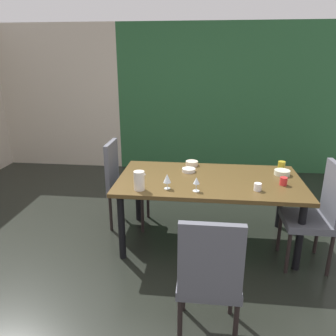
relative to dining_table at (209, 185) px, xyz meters
The scene contains 16 objects.
ground_plane 1.12m from the dining_table, 145.89° to the right, with size 6.29×6.15×0.02m, color black.
back_panel_interior 3.77m from the dining_table, 137.29° to the left, with size 2.29×0.10×2.52m, color beige.
garden_window_panel 2.63m from the dining_table, 80.84° to the left, with size 4.01×0.10×2.52m, color #285932.
dining_table is the anchor object (origin of this frame).
chair_left_far 1.08m from the dining_table, 163.59° to the left, with size 0.45×0.44×1.04m.
chair_right_near 1.08m from the dining_table, 16.40° to the right, with size 0.44×0.44×1.05m.
chair_head_near 1.37m from the dining_table, 90.23° to the right, with size 0.44×0.44×1.01m.
wine_glass_corner 0.55m from the dining_table, 141.97° to the right, with size 0.08×0.08×0.15m.
wine_glass_south 0.42m from the dining_table, 110.18° to the right, with size 0.07×0.07×0.14m.
serving_bowl_north 0.32m from the dining_table, 139.05° to the left, with size 0.15×0.15×0.04m, color silver.
serving_bowl_left 0.82m from the dining_table, 14.68° to the left, with size 0.17×0.17×0.05m, color beige.
serving_bowl_west 0.49m from the dining_table, 115.45° to the left, with size 0.14×0.14×0.05m, color beige.
cup_center 0.54m from the dining_table, 30.74° to the right, with size 0.07×0.07×0.07m, color white.
cup_near_shelf 0.91m from the dining_table, 25.11° to the left, with size 0.08×0.08×0.10m, color #AC9822.
cup_rear 0.75m from the dining_table, ahead, with size 0.07×0.07×0.08m, color red.
pitcher_near_window 0.79m from the dining_table, 150.77° to the right, with size 0.12×0.10×0.19m.
Camera 1 is at (0.66, -2.77, 1.97)m, focal length 35.00 mm.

